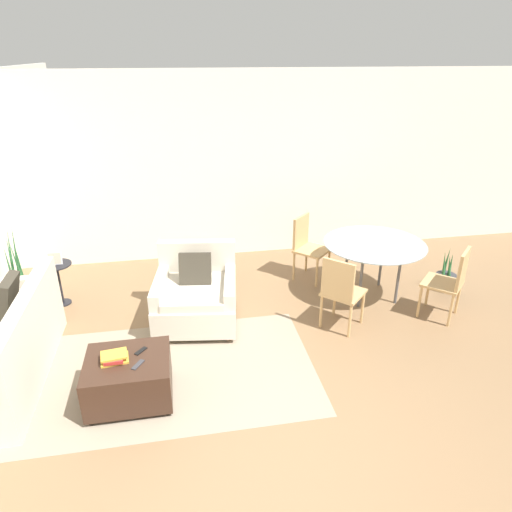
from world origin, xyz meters
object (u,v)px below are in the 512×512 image
Objects in this scene: tv_remote_primary at (141,351)px; dining_chair_near_right at (451,279)px; book_stack at (114,358)px; potted_plant_small at (445,279)px; side_table at (58,277)px; picture_frame at (55,258)px; dining_chair_far_left at (307,243)px; couch at (0,353)px; potted_plant at (22,290)px; dining_chair_near_left at (341,289)px; armchair at (196,295)px; dining_table at (374,248)px; tv_remote_secondary at (138,365)px; ottoman at (129,377)px.

dining_chair_near_right is (3.53, 0.67, 0.08)m from tv_remote_primary.
tv_remote_primary is (0.22, 0.10, -0.03)m from book_stack.
dining_chair_near_right reaches higher than potted_plant_small.
dining_chair_near_right is (4.62, -1.18, 0.13)m from side_table.
dining_chair_far_left is (3.27, 0.18, -0.12)m from picture_frame.
potted_plant is (-0.21, 1.48, -0.08)m from couch.
dining_chair_far_left is 1.92m from potted_plant_small.
potted_plant is at bearing 166.49° from dining_chair_near_right.
dining_chair_near_left is at bearing -19.89° from side_table.
dining_chair_near_left reaches higher than couch.
armchair is 8.37× the size of tv_remote_primary.
armchair is 2.31m from dining_table.
tv_remote_primary is at bearing -161.33° from potted_plant_small.
potted_plant_small reaches higher than tv_remote_secondary.
potted_plant is at bearing 125.98° from ottoman.
tv_remote_primary is 0.12× the size of potted_plant.
picture_frame is 0.19× the size of dining_chair_near_left.
tv_remote_secondary is 2.32m from side_table.
dining_table is (4.42, -0.55, 0.46)m from potted_plant.
dining_chair_far_left is at bearing 158.28° from potted_plant_small.
ottoman is 2.92× the size of book_stack.
book_stack is at bearing -24.15° from couch.
tv_remote_secondary is (0.10, -0.10, 0.20)m from ottoman.
potted_plant_small is at bearing 20.60° from dining_chair_near_left.
potted_plant_small is (3.94, 1.53, -0.28)m from tv_remote_secondary.
dining_chair_near_right is 1.54× the size of potted_plant_small.
tv_remote_primary is 0.14× the size of dining_chair_near_right.
tv_remote_primary is 3.16m from dining_table.
side_table is at bearing 174.05° from potted_plant_small.
potted_plant_small is (4.14, 1.42, -0.31)m from book_stack.
side_table is 3.21× the size of picture_frame.
picture_frame is at bearing 116.56° from ottoman.
side_table is (-1.08, 2.05, -0.05)m from tv_remote_secondary.
potted_plant is 5.25m from dining_chair_near_right.
dining_table is (3.94, -0.50, 0.29)m from side_table.
potted_plant is 3.95m from dining_chair_near_left.
dining_chair_near_left reaches higher than side_table.
armchair is 0.99× the size of potted_plant.
book_stack is at bearing -138.42° from dining_chair_far_left.
potted_plant is at bearing 124.08° from book_stack.
couch is 1.50m from potted_plant.
ottoman is 5.91× the size of tv_remote_primary.
book_stack is 0.24× the size of potted_plant.
side_table is at bearing -176.92° from dining_chair_far_left.
tv_remote_primary is 0.23× the size of side_table.
dining_chair_near_right reaches higher than couch.
couch is 13.05× the size of tv_remote_secondary.
dining_chair_near_right is 1.92m from dining_chair_far_left.
dining_chair_near_right reaches higher than armchair.
dining_chair_far_left is at bearing 135.00° from dining_chair_near_right.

